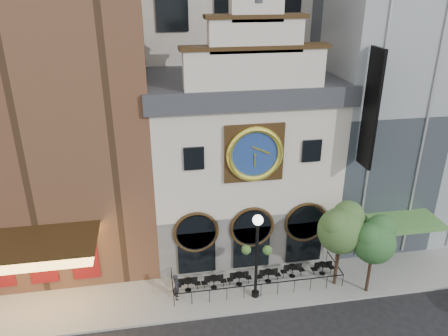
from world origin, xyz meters
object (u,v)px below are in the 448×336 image
object	(u,v)px
bistro_3	(268,275)
bistro_5	(323,268)
bistro_4	(293,270)
bistro_1	(214,282)
lamppost	(257,248)
tree_left	(375,239)
tree_right	(342,227)
bistro_0	(188,284)
bistro_2	(239,278)
pedestrian	(177,287)

from	to	relation	value
bistro_3	bistro_5	size ratio (longest dim) A/B	1.00
bistro_4	bistro_5	world-z (taller)	same
bistro_1	lamppost	size ratio (longest dim) A/B	0.28
bistro_5	lamppost	xyz separation A→B (m)	(-4.88, -1.35, 3.04)
bistro_1	bistro_3	bearing A→B (deg)	0.23
tree_left	tree_right	size ratio (longest dim) A/B	0.90
bistro_3	bistro_0	bearing A→B (deg)	179.95
bistro_0	tree_left	size ratio (longest dim) A/B	0.31
bistro_2	tree_left	size ratio (longest dim) A/B	0.31
bistro_3	tree_right	world-z (taller)	tree_right
bistro_3	pedestrian	distance (m)	5.95
bistro_4	bistro_1	bearing A→B (deg)	-177.25
bistro_2	bistro_5	world-z (taller)	same
bistro_0	lamppost	distance (m)	5.18
bistro_3	bistro_2	bearing A→B (deg)	179.11
bistro_2	tree_right	world-z (taller)	tree_right
pedestrian	lamppost	xyz separation A→B (m)	(4.75, -0.59, 2.64)
bistro_4	tree_right	size ratio (longest dim) A/B	0.28
pedestrian	bistro_2	bearing A→B (deg)	-74.47
bistro_3	pedestrian	xyz separation A→B (m)	(-5.90, -0.61, 0.40)
bistro_5	tree_right	world-z (taller)	tree_right
bistro_2	lamppost	xyz separation A→B (m)	(0.76, -1.23, 3.04)
bistro_4	pedestrian	bearing A→B (deg)	-173.62
bistro_0	pedestrian	xyz separation A→B (m)	(-0.73, -0.62, 0.40)
lamppost	bistro_0	bearing A→B (deg)	175.74
bistro_2	bistro_5	distance (m)	5.64
bistro_0	bistro_4	size ratio (longest dim) A/B	1.00
pedestrian	bistro_5	bearing A→B (deg)	-79.10
bistro_0	bistro_1	distance (m)	1.63
bistro_3	bistro_4	xyz separation A→B (m)	(1.69, 0.24, 0.00)
bistro_4	tree_right	distance (m)	4.58
bistro_1	tree_right	xyz separation A→B (m)	(7.72, -0.86, 3.68)
tree_left	bistro_4	bearing A→B (deg)	153.06
bistro_5	bistro_1	bearing A→B (deg)	-178.74
bistro_1	bistro_5	bearing A→B (deg)	1.26
tree_left	tree_right	distance (m)	2.00
bistro_0	bistro_2	xyz separation A→B (m)	(3.26, 0.03, 0.00)
bistro_1	tree_right	bearing A→B (deg)	-6.33
bistro_5	lamppost	bearing A→B (deg)	-164.54
bistro_4	lamppost	distance (m)	4.40
bistro_0	bistro_3	distance (m)	5.17
bistro_1	pedestrian	size ratio (longest dim) A/B	0.92
bistro_3	tree_right	size ratio (longest dim) A/B	0.28
bistro_4	pedestrian	size ratio (longest dim) A/B	0.92
bistro_4	pedestrian	xyz separation A→B (m)	(-7.59, -0.85, 0.40)
bistro_0	lamppost	world-z (taller)	lamppost
bistro_2	tree_right	size ratio (longest dim) A/B	0.28
bistro_1	tree_left	world-z (taller)	tree_left
bistro_5	tree_left	xyz separation A→B (m)	(2.12, -2.03, 3.29)
bistro_1	tree_left	xyz separation A→B (m)	(9.39, -1.87, 3.29)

